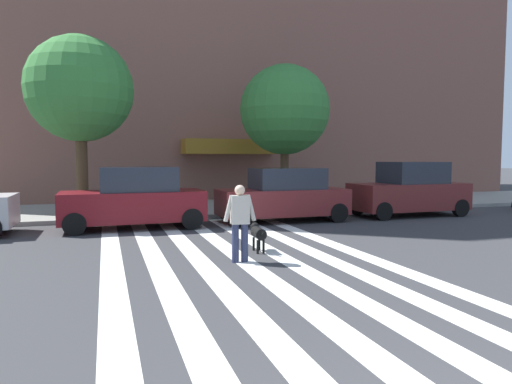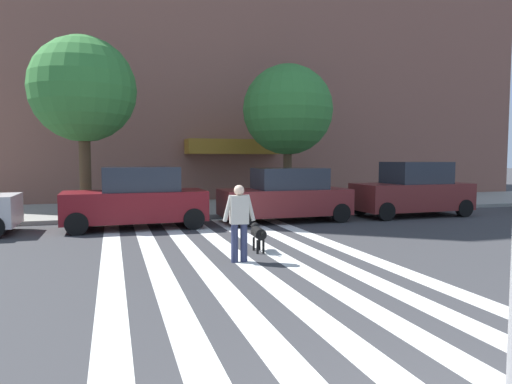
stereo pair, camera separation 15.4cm
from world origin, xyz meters
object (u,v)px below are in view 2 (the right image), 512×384
parked_car_behind_first (137,199)px  parked_car_fourth_in_line (413,191)px  parked_car_third_in_line (286,196)px  street_tree_nearest (83,90)px  dog_on_leash (258,233)px  pedestrian_dog_walker (239,219)px  pedestrian_bystander (395,183)px  street_tree_middle (288,110)px

parked_car_behind_first → parked_car_fourth_in_line: 10.17m
parked_car_behind_first → parked_car_third_in_line: (5.01, -0.00, -0.03)m
parked_car_third_in_line → street_tree_nearest: 7.97m
parked_car_behind_first → dog_on_leash: bearing=-61.2°
parked_car_behind_first → pedestrian_dog_walker: (1.82, -5.54, 0.01)m
dog_on_leash → pedestrian_bystander: (8.85, 7.55, 0.63)m
parked_car_behind_first → parked_car_third_in_line: bearing=-0.0°
parked_car_third_in_line → pedestrian_bystander: size_ratio=2.71×
parked_car_behind_first → dog_on_leash: size_ratio=4.48×
dog_on_leash → street_tree_middle: bearing=64.2°
parked_car_fourth_in_line → pedestrian_bystander: parked_car_fourth_in_line is taller
parked_car_fourth_in_line → pedestrian_bystander: bearing=67.7°
parked_car_behind_first → pedestrian_dog_walker: 5.83m
pedestrian_dog_walker → dog_on_leash: pedestrian_dog_walker is taller
street_tree_middle → parked_car_fourth_in_line: bearing=-41.3°
parked_car_fourth_in_line → dog_on_leash: size_ratio=4.52×
street_tree_middle → pedestrian_bystander: (5.01, -0.39, -3.13)m
street_tree_middle → pedestrian_dog_walker: 10.51m
street_tree_middle → dog_on_leash: size_ratio=6.13×
street_tree_nearest → pedestrian_bystander: size_ratio=3.83×
parked_car_third_in_line → street_tree_middle: (1.36, 3.34, 3.31)m
street_tree_nearest → dog_on_leash: bearing=-59.6°
parked_car_third_in_line → pedestrian_dog_walker: bearing=-119.9°
parked_car_behind_first → pedestrian_bystander: 11.75m
parked_car_third_in_line → pedestrian_dog_walker: size_ratio=2.71×
parked_car_fourth_in_line → street_tree_middle: 6.01m
parked_car_third_in_line → parked_car_fourth_in_line: 5.16m
dog_on_leash → pedestrian_bystander: 11.65m
parked_car_third_in_line → street_tree_nearest: street_tree_nearest is taller
parked_car_third_in_line → street_tree_middle: bearing=67.8°
street_tree_middle → dog_on_leash: bearing=-115.8°
parked_car_behind_first → pedestrian_dog_walker: bearing=-71.9°
parked_car_third_in_line → pedestrian_bystander: bearing=24.8°
street_tree_middle → pedestrian_bystander: street_tree_middle is taller
parked_car_fourth_in_line → parked_car_behind_first: bearing=180.0°
dog_on_leash → pedestrian_bystander: size_ratio=0.59×
parked_car_fourth_in_line → street_tree_nearest: 12.58m
parked_car_behind_first → pedestrian_bystander: size_ratio=2.66×
dog_on_leash → pedestrian_dog_walker: bearing=-127.4°
parked_car_third_in_line → street_tree_middle: size_ratio=0.75×
pedestrian_dog_walker → parked_car_fourth_in_line: bearing=33.6°
parked_car_third_in_line → street_tree_nearest: (-6.63, 2.48, 3.67)m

